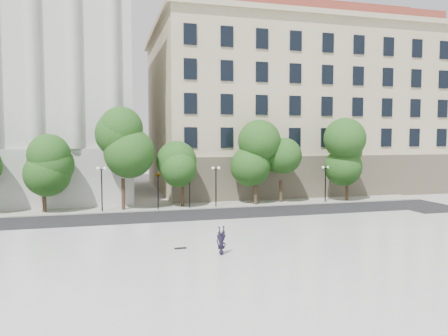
{
  "coord_description": "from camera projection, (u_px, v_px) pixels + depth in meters",
  "views": [
    {
      "loc": [
        -4.71,
        -19.86,
        7.1
      ],
      "look_at": [
        3.37,
        10.0,
        4.93
      ],
      "focal_mm": 35.0,
      "sensor_mm": 36.0,
      "label": 1
    }
  ],
  "objects": [
    {
      "name": "far_sidewalk",
      "position": [
        156.0,
        207.0,
        43.95
      ],
      "size": [
        60.0,
        4.0,
        0.12
      ],
      "primitive_type": "cube",
      "color": "#B5B3A7",
      "rests_on": "ground"
    },
    {
      "name": "building_west",
      "position": [
        0.0,
        90.0,
        52.66
      ],
      "size": [
        31.5,
        27.65,
        25.6
      ],
      "color": "beige",
      "rests_on": "ground"
    },
    {
      "name": "lamp_posts",
      "position": [
        161.0,
        181.0,
        42.52
      ],
      "size": [
        36.01,
        0.28,
        4.35
      ],
      "color": "black",
      "rests_on": "ground"
    },
    {
      "name": "street_trees",
      "position": [
        152.0,
        157.0,
        43.01
      ],
      "size": [
        45.2,
        4.95,
        8.04
      ],
      "color": "#382619",
      "rests_on": "ground"
    },
    {
      "name": "traffic_light_west",
      "position": [
        158.0,
        172.0,
        42.08
      ],
      "size": [
        0.66,
        1.89,
        4.24
      ],
      "color": "black",
      "rests_on": "ground"
    },
    {
      "name": "street",
      "position": [
        163.0,
        219.0,
        38.18
      ],
      "size": [
        60.0,
        8.0,
        0.02
      ],
      "primitive_type": "cube",
      "color": "black",
      "rests_on": "ground"
    },
    {
      "name": "plaza",
      "position": [
        198.0,
        264.0,
        23.72
      ],
      "size": [
        44.0,
        22.0,
        0.45
      ],
      "primitive_type": "cube",
      "color": "silver",
      "rests_on": "ground"
    },
    {
      "name": "traffic_light_east",
      "position": [
        189.0,
        171.0,
        42.89
      ],
      "size": [
        0.54,
        1.94,
        4.27
      ],
      "color": "black",
      "rests_on": "ground"
    },
    {
      "name": "ground",
      "position": [
        211.0,
        286.0,
        20.85
      ],
      "size": [
        160.0,
        160.0,
        0.0
      ],
      "primitive_type": "plane",
      "color": "#B8B5AD",
      "rests_on": "ground"
    },
    {
      "name": "building_east",
      "position": [
        283.0,
        109.0,
        62.75
      ],
      "size": [
        36.0,
        26.15,
        23.0
      ],
      "color": "beige",
      "rests_on": "ground"
    },
    {
      "name": "skateboard",
      "position": [
        180.0,
        248.0,
        26.09
      ],
      "size": [
        0.71,
        0.19,
        0.07
      ],
      "primitive_type": "cube",
      "rotation": [
        0.0,
        0.0,
        0.01
      ],
      "color": "black",
      "rests_on": "plaza"
    },
    {
      "name": "person_lying",
      "position": [
        221.0,
        251.0,
        24.77
      ],
      "size": [
        0.88,
        1.72,
        0.44
      ],
      "primitive_type": "imported",
      "rotation": [
        -1.54,
        0.0,
        0.19
      ],
      "color": "black",
      "rests_on": "plaza"
    }
  ]
}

